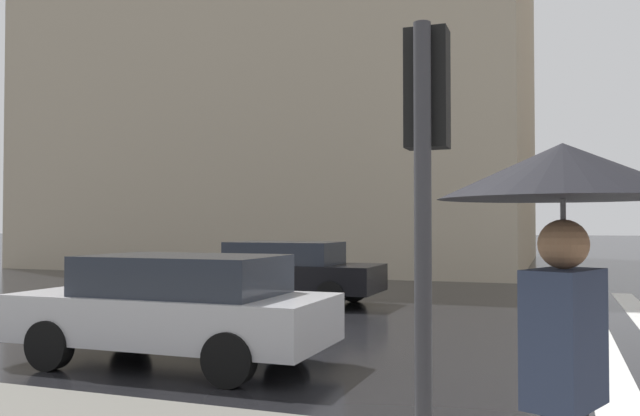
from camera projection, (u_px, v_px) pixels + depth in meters
name	position (u px, v px, depth m)	size (l,w,h in m)	color
haussmann_block_mid	(312.00, 27.00, 32.23)	(18.23, 20.39, 23.62)	tan
traffic_signal_post	(426.00, 147.00, 4.58)	(0.44, 0.30, 3.05)	#333338
car_silver	(176.00, 306.00, 8.43)	(1.85, 4.10, 1.41)	#B7B7BC
car_black	(289.00, 270.00, 14.92)	(1.85, 4.10, 1.41)	black
pedestrian_far_down_pavement	(563.00, 221.00, 2.87)	(1.10, 1.10, 2.02)	#2D3851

